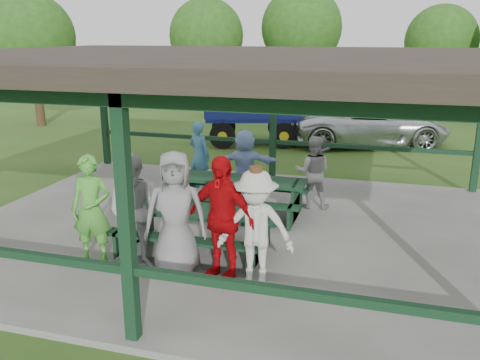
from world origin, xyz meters
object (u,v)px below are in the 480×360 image
(picnic_table_far, at_px, (237,191))
(spectator_blue, at_px, (199,155))
(contestant_grey_left, at_px, (136,212))
(contestant_green, at_px, (91,210))
(picnic_table_near, at_px, (194,225))
(farm_trailer, at_px, (253,122))
(contestant_red, at_px, (221,218))
(spectator_grey, at_px, (313,172))
(contestant_white_fedora, at_px, (256,228))
(contestant_grey_mid, at_px, (175,214))
(pickup_truck, at_px, (370,124))
(spectator_lblue, at_px, (245,165))

(picnic_table_far, height_order, spectator_blue, spectator_blue)
(contestant_grey_left, bearing_deg, picnic_table_far, 56.45)
(contestant_green, distance_m, contestant_grey_left, 0.77)
(picnic_table_near, bearing_deg, farm_trailer, 98.88)
(contestant_red, distance_m, spectator_grey, 3.68)
(picnic_table_near, xyz_separation_m, picnic_table_far, (0.15, 2.00, 0.00))
(picnic_table_near, distance_m, contestant_red, 1.15)
(contestant_white_fedora, distance_m, spectator_blue, 4.94)
(spectator_blue, xyz_separation_m, farm_trailer, (-0.25, 5.82, -0.16))
(picnic_table_near, relative_size, contestant_grey_left, 1.41)
(contestant_grey_mid, height_order, contestant_red, contestant_grey_mid)
(picnic_table_near, xyz_separation_m, pickup_truck, (2.42, 10.10, 0.15))
(spectator_blue, distance_m, spectator_grey, 2.83)
(picnic_table_far, bearing_deg, contestant_white_fedora, -68.39)
(picnic_table_far, bearing_deg, contestant_red, -78.10)
(spectator_blue, distance_m, pickup_truck, 7.58)
(contestant_green, xyz_separation_m, contestant_red, (2.14, 0.06, 0.06))
(contestant_grey_left, distance_m, contestant_red, 1.37)
(contestant_red, bearing_deg, spectator_blue, 128.94)
(contestant_white_fedora, relative_size, pickup_truck, 0.34)
(contestant_green, xyz_separation_m, spectator_lblue, (1.45, 3.78, -0.09))
(spectator_lblue, bearing_deg, picnic_table_far, 81.18)
(contestant_red, height_order, spectator_grey, contestant_red)
(spectator_lblue, bearing_deg, contestant_green, 53.83)
(spectator_blue, height_order, farm_trailer, spectator_blue)
(spectator_blue, bearing_deg, spectator_lblue, -178.83)
(spectator_blue, bearing_deg, contestant_white_fedora, 142.15)
(picnic_table_near, relative_size, contestant_green, 1.48)
(picnic_table_far, relative_size, contestant_red, 1.47)
(contestant_grey_left, bearing_deg, farm_trailer, 76.72)
(contestant_white_fedora, relative_size, spectator_grey, 1.16)
(contestant_green, xyz_separation_m, contestant_grey_left, (0.77, 0.00, 0.04))
(picnic_table_near, bearing_deg, pickup_truck, 76.52)
(picnic_table_near, relative_size, pickup_truck, 0.50)
(contestant_red, relative_size, farm_trailer, 0.43)
(contestant_grey_left, distance_m, spectator_grey, 4.25)
(contestant_green, bearing_deg, contestant_grey_left, -10.84)
(spectator_grey, relative_size, farm_trailer, 0.35)
(picnic_table_near, relative_size, contestant_white_fedora, 1.46)
(spectator_blue, bearing_deg, farm_trailer, -65.38)
(picnic_table_far, bearing_deg, spectator_blue, 133.08)
(picnic_table_near, xyz_separation_m, contestant_white_fedora, (1.28, -0.84, 0.39))
(picnic_table_near, bearing_deg, picnic_table_far, 85.71)
(spectator_blue, xyz_separation_m, spectator_grey, (2.76, -0.62, -0.04))
(contestant_white_fedora, bearing_deg, contestant_red, 166.23)
(contestant_grey_left, distance_m, pickup_truck, 11.33)
(contestant_red, bearing_deg, contestant_grey_mid, -159.89)
(contestant_grey_mid, bearing_deg, contestant_red, -12.50)
(contestant_green, distance_m, contestant_grey_mid, 1.44)
(spectator_lblue, xyz_separation_m, spectator_grey, (1.52, -0.14, -0.02))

